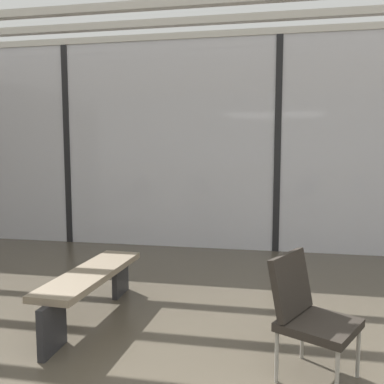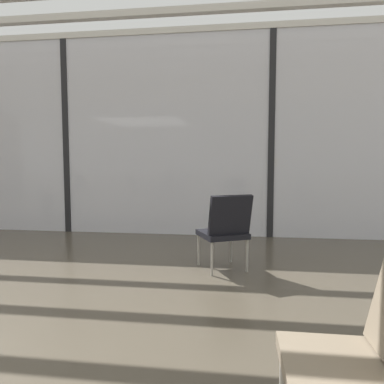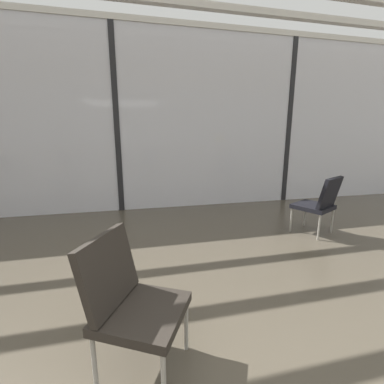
{
  "view_description": "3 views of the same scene",
  "coord_description": "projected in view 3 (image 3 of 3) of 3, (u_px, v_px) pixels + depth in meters",
  "views": [
    {
      "loc": [
        -0.1,
        -1.35,
        1.63
      ],
      "look_at": [
        -1.89,
        8.01,
        0.6
      ],
      "focal_mm": 38.59,
      "sensor_mm": 36.0,
      "label": 1
    },
    {
      "loc": [
        3.01,
        -0.66,
        1.21
      ],
      "look_at": [
        2.0,
        6.73,
        0.6
      ],
      "focal_mm": 32.96,
      "sensor_mm": 36.0,
      "label": 2
    },
    {
      "loc": [
        0.23,
        0.12,
        1.46
      ],
      "look_at": [
        0.76,
        2.41,
        0.93
      ],
      "focal_mm": 24.32,
      "sensor_mm": 36.0,
      "label": 3
    }
  ],
  "objects": [
    {
      "name": "lounge_chair_7",
      "position": [
        129.0,
        296.0,
        1.57
      ],
      "size": [
        0.69,
        0.67,
        0.87
      ],
      "rotation": [
        0.0,
        0.0,
        1.08
      ],
      "color": "#28231E",
      "rests_on": "ground"
    },
    {
      "name": "parked_airplane",
      "position": [
        129.0,
        123.0,
        10.41
      ],
      "size": [
        14.18,
        3.72,
        3.72
      ],
      "color": "silver",
      "rests_on": "ground"
    },
    {
      "name": "window_mullion_2",
      "position": [
        288.0,
        124.0,
        5.51
      ],
      "size": [
        0.1,
        0.12,
        3.32
      ],
      "primitive_type": "cube",
      "color": "black",
      "rests_on": "ground"
    },
    {
      "name": "glass_curtain_wall",
      "position": [
        117.0,
        122.0,
        4.73
      ],
      "size": [
        14.0,
        0.08,
        3.32
      ],
      "primitive_type": "cube",
      "color": "silver",
      "rests_on": "ground"
    },
    {
      "name": "lounge_chair_5",
      "position": [
        320.0,
        202.0,
        3.76
      ],
      "size": [
        0.66,
        0.68,
        0.87
      ],
      "rotation": [
        0.0,
        0.0,
        3.61
      ],
      "color": "black",
      "rests_on": "ground"
    },
    {
      "name": "window_mullion_1",
      "position": [
        117.0,
        122.0,
        4.73
      ],
      "size": [
        0.1,
        0.12,
        3.32
      ],
      "primitive_type": "cube",
      "color": "black",
      "rests_on": "ground"
    }
  ]
}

